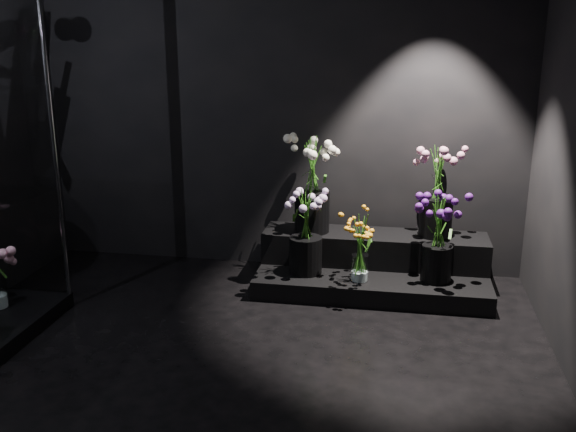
# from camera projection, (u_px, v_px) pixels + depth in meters

# --- Properties ---
(floor) EXTENTS (4.00, 4.00, 0.00)m
(floor) POSITION_uv_depth(u_px,v_px,m) (217.00, 382.00, 3.71)
(floor) COLOR black
(floor) RESTS_ON ground
(wall_back) EXTENTS (4.00, 0.00, 4.00)m
(wall_back) POSITION_uv_depth(u_px,v_px,m) (280.00, 102.00, 5.21)
(wall_back) COLOR black
(wall_back) RESTS_ON floor
(display_riser) EXTENTS (1.78, 0.79, 0.40)m
(display_riser) POSITION_uv_depth(u_px,v_px,m) (373.00, 265.00, 5.09)
(display_riser) COLOR black
(display_riser) RESTS_ON floor
(bouquet_orange_bells) EXTENTS (0.26, 0.26, 0.50)m
(bouquet_orange_bells) POSITION_uv_depth(u_px,v_px,m) (360.00, 248.00, 4.75)
(bouquet_orange_bells) COLOR white
(bouquet_orange_bells) RESTS_ON display_riser
(bouquet_lilac) EXTENTS (0.41, 0.41, 0.67)m
(bouquet_lilac) POSITION_uv_depth(u_px,v_px,m) (306.00, 227.00, 4.88)
(bouquet_lilac) COLOR black
(bouquet_lilac) RESTS_ON display_riser
(bouquet_purple) EXTENTS (0.41, 0.41, 0.65)m
(bouquet_purple) POSITION_uv_depth(u_px,v_px,m) (438.00, 234.00, 4.72)
(bouquet_purple) COLOR black
(bouquet_purple) RESTS_ON display_riser
(bouquet_cream_roses) EXTENTS (0.48, 0.48, 0.76)m
(bouquet_cream_roses) POSITION_uv_depth(u_px,v_px,m) (312.00, 181.00, 5.07)
(bouquet_cream_roses) COLOR black
(bouquet_cream_roses) RESTS_ON display_riser
(bouquet_pink_roses) EXTENTS (0.41, 0.41, 0.73)m
(bouquet_pink_roses) POSITION_uv_depth(u_px,v_px,m) (438.00, 185.00, 4.95)
(bouquet_pink_roses) COLOR black
(bouquet_pink_roses) RESTS_ON display_riser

